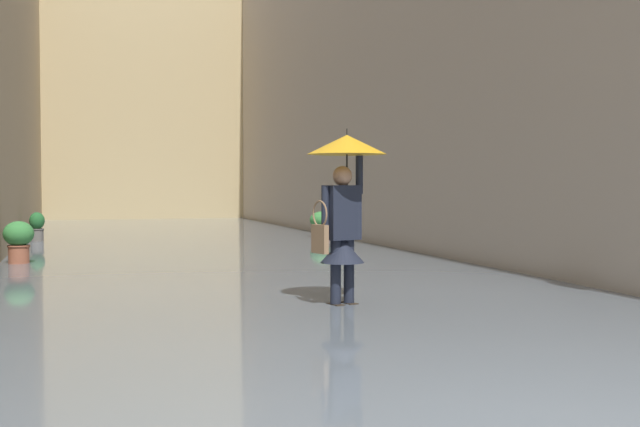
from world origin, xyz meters
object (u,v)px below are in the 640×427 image
Objects in this scene: person_wading at (344,189)px; potted_plant_mid_right at (19,241)px; potted_plant_mid_left at (322,223)px; potted_plant_far_right at (37,227)px.

person_wading reaches higher than potted_plant_mid_right.
potted_plant_mid_left is at bearing -105.99° from person_wading.
potted_plant_far_right is (3.81, -11.51, -0.97)m from person_wading.
potted_plant_mid_right is 1.08× the size of potted_plant_mid_left.
person_wading is at bearing 108.32° from potted_plant_far_right.
potted_plant_mid_left is (-3.14, -10.97, -0.95)m from person_wading.
potted_plant_far_right is at bearing -90.48° from potted_plant_mid_right.
potted_plant_far_right is 1.04× the size of potted_plant_mid_left.
potted_plant_far_right reaches higher than potted_plant_mid_left.
potted_plant_mid_left is at bearing -144.63° from potted_plant_mid_right.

